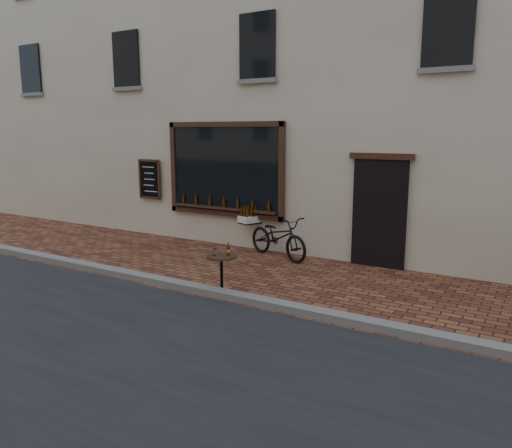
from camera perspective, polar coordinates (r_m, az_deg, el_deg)
The scene contains 5 objects.
ground at distance 8.51m, azimuth -6.26°, elevation -8.35°, with size 90.00×90.00×0.00m, color #4C2118.
kerb at distance 8.65m, azimuth -5.45°, elevation -7.62°, with size 90.00×0.25×0.12m, color slate.
shop_building at distance 13.96m, azimuth 10.77°, elevation 19.66°, with size 28.00×6.20×10.00m.
cargo_bicycle at distance 10.96m, azimuth 2.43°, elevation -1.40°, with size 2.13×1.26×1.01m.
bistro_table at distance 8.54m, azimuth -3.95°, elevation -4.86°, with size 0.53×0.53×0.90m.
Camera 1 is at (4.94, -6.36, 2.75)m, focal length 35.00 mm.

